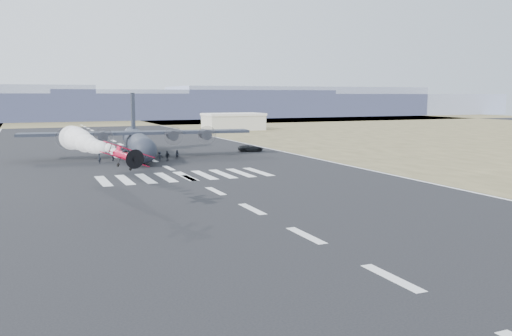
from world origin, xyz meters
TOP-DOWN VIEW (x-y plane):
  - ground at (0.00, 0.00)m, footprint 500.00×500.00m
  - scrub_far at (0.00, 230.00)m, footprint 500.00×80.00m
  - runway_markings at (0.00, 60.00)m, footprint 60.00×260.00m
  - ridge_seg_d at (0.00, 260.00)m, footprint 150.00×50.00m
  - ridge_seg_e at (65.00, 260.00)m, footprint 150.00×50.00m
  - ridge_seg_f at (130.00, 260.00)m, footprint 150.00×50.00m
  - ridge_seg_g at (195.00, 260.00)m, footprint 150.00×50.00m
  - hangar_right at (46.00, 150.00)m, footprint 20.50×12.50m
  - aerobatic_biplane at (-12.62, 27.36)m, footprint 5.26×5.00m
  - smoke_trail at (-15.23, 48.24)m, footprint 4.95×25.32m
  - transport_aircraft at (-1.45, 78.96)m, footprint 43.86×36.00m
  - support_vehicle at (23.15, 79.68)m, footprint 5.62×3.04m
  - crew_a at (-3.28, 69.90)m, footprint 0.65×0.56m
  - crew_b at (4.69, 71.88)m, footprint 0.99×0.83m
  - crew_c at (0.82, 70.03)m, footprint 1.23×0.71m
  - crew_d at (2.16, 69.52)m, footprint 1.24×1.06m
  - crew_e at (-1.72, 75.73)m, footprint 1.04×1.01m
  - crew_f at (-6.96, 73.92)m, footprint 0.85×1.63m
  - crew_g at (-9.83, 70.82)m, footprint 0.75×0.82m
  - crew_h at (-3.70, 75.85)m, footprint 0.88×0.95m

SIDE VIEW (x-z plane):
  - ground at x=0.00m, z-range 0.00..0.00m
  - scrub_far at x=0.00m, z-range 0.00..0.00m
  - runway_markings at x=0.00m, z-range 0.00..0.01m
  - support_vehicle at x=23.15m, z-range 0.00..1.50m
  - crew_a at x=-3.28m, z-range 0.00..1.64m
  - crew_h at x=-3.70m, z-range 0.00..1.67m
  - crew_f at x=-6.96m, z-range 0.00..1.68m
  - crew_b at x=4.69m, z-range 0.00..1.75m
  - crew_c at x=0.82m, z-range 0.00..1.79m
  - crew_e at x=-1.72m, z-range 0.00..1.83m
  - crew_g at x=-9.83m, z-range 0.00..1.86m
  - crew_d at x=2.16m, z-range 0.00..1.88m
  - hangar_right at x=46.00m, z-range 0.06..5.96m
  - transport_aircraft at x=-1.45m, z-range -3.06..9.59m
  - aerobatic_biplane at x=-12.62m, z-range 4.46..7.49m
  - smoke_trail at x=-15.23m, z-range 4.42..7.88m
  - ridge_seg_d at x=0.00m, z-range 0.00..13.00m
  - ridge_seg_g at x=195.00m, z-range 0.00..13.00m
  - ridge_seg_e at x=65.00m, z-range 0.00..15.00m
  - ridge_seg_f at x=130.00m, z-range 0.00..17.00m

